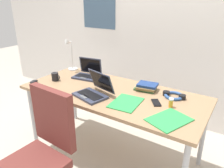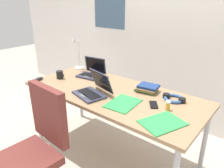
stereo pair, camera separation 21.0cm
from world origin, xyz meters
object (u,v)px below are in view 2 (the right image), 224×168
at_px(desk_lamp, 77,54).
at_px(pill_bottle, 168,105).
at_px(coffee_mug, 60,75).
at_px(paper_folder_front_right, 162,123).
at_px(paper_folder_front_left, 123,103).
at_px(laptop_back_right, 92,73).
at_px(book_stack, 147,88).
at_px(office_chair, 35,158).
at_px(laptop_front_left, 93,90).
at_px(cell_phone, 154,105).
at_px(computer_mouse, 39,79).
at_px(headphones, 174,98).

xyz_separation_m(desk_lamp, pill_bottle, (1.39, -0.27, -0.16)).
xyz_separation_m(desk_lamp, coffee_mug, (0.11, -0.36, -0.15)).
height_order(paper_folder_front_right, paper_folder_front_left, same).
bearing_deg(laptop_back_right, book_stack, 1.69).
bearing_deg(office_chair, laptop_front_left, 86.54).
height_order(laptop_front_left, office_chair, office_chair).
bearing_deg(paper_folder_front_left, pill_bottle, 22.43).
bearing_deg(book_stack, office_chair, -111.11).
distance_m(book_stack, paper_folder_front_right, 0.58).
relative_size(book_stack, office_chair, 0.23).
bearing_deg(laptop_front_left, cell_phone, 17.18).
height_order(cell_phone, paper_folder_front_right, cell_phone).
bearing_deg(computer_mouse, laptop_back_right, 53.64).
height_order(laptop_front_left, book_stack, laptop_front_left).
bearing_deg(paper_folder_front_right, pill_bottle, 106.03).
distance_m(laptop_back_right, headphones, 1.02).
relative_size(desk_lamp, pill_bottle, 5.07).
distance_m(paper_folder_front_left, office_chair, 0.85).
distance_m(paper_folder_front_right, paper_folder_front_left, 0.42).
relative_size(headphones, paper_folder_front_right, 0.69).
bearing_deg(pill_bottle, headphones, 100.80).
xyz_separation_m(laptop_back_right, cell_phone, (0.93, -0.20, -0.04)).
bearing_deg(desk_lamp, office_chair, -58.77).
xyz_separation_m(headphones, paper_folder_front_left, (-0.31, -0.35, -0.01)).
distance_m(coffee_mug, office_chair, 1.00).
relative_size(cell_phone, book_stack, 0.60).
xyz_separation_m(pill_bottle, coffee_mug, (-1.28, -0.09, 0.00)).
bearing_deg(paper_folder_front_right, laptop_back_right, 159.85).
height_order(computer_mouse, office_chair, office_chair).
bearing_deg(office_chair, computer_mouse, 141.60).
xyz_separation_m(coffee_mug, office_chair, (0.56, -0.73, -0.39)).
distance_m(laptop_front_left, headphones, 0.75).
relative_size(book_stack, paper_folder_front_right, 0.73).
distance_m(laptop_back_right, cell_phone, 0.95).
bearing_deg(laptop_back_right, paper_folder_front_left, -25.71).
bearing_deg(coffee_mug, pill_bottle, 3.96).
bearing_deg(pill_bottle, cell_phone, 179.98).
bearing_deg(headphones, coffee_mug, -166.82).
relative_size(cell_phone, coffee_mug, 1.20).
relative_size(desk_lamp, laptop_back_right, 1.29).
bearing_deg(book_stack, cell_phone, -48.10).
bearing_deg(cell_phone, laptop_back_right, 132.77).
height_order(cell_phone, paper_folder_front_left, cell_phone).
bearing_deg(paper_folder_front_right, office_chair, -142.33).
xyz_separation_m(laptop_back_right, book_stack, (0.73, 0.02, -0.01)).
height_order(book_stack, paper_folder_front_right, book_stack).
distance_m(book_stack, office_chair, 1.18).
height_order(pill_bottle, paper_folder_front_left, pill_bottle).
xyz_separation_m(laptop_front_left, headphones, (0.65, 0.37, -0.03)).
bearing_deg(book_stack, pill_bottle, -33.81).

